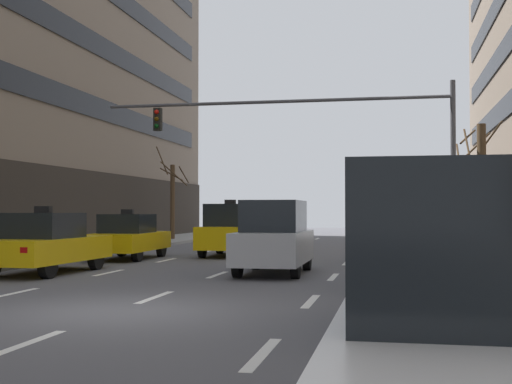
{
  "coord_description": "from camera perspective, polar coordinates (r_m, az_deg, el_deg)",
  "views": [
    {
      "loc": [
        4.77,
        -11.31,
        1.75
      ],
      "look_at": [
        -0.27,
        13.72,
        2.46
      ],
      "focal_mm": 48.27,
      "sensor_mm": 36.0,
      "label": 1
    }
  ],
  "objects": [
    {
      "name": "lane_stripe_l3_s8",
      "position": [
        33.4,
        8.66,
        -4.56
      ],
      "size": [
        0.16,
        2.0,
        0.01
      ],
      "primitive_type": "cube",
      "color": "silver",
      "rests_on": "ground"
    },
    {
      "name": "lane_stripe_l3_s3",
      "position": [
        8.64,
        0.53,
        -13.25
      ],
      "size": [
        0.16,
        2.0,
        0.01
      ],
      "primitive_type": "cube",
      "color": "silver",
      "rests_on": "ground"
    },
    {
      "name": "lane_stripe_l3_s9",
      "position": [
        38.39,
        9.01,
        -4.17
      ],
      "size": [
        0.16,
        2.0,
        0.01
      ],
      "primitive_type": "cube",
      "color": "silver",
      "rests_on": "ground"
    },
    {
      "name": "lane_stripe_l2_s9",
      "position": [
        38.65,
        4.29,
        -4.17
      ],
      "size": [
        0.16,
        2.0,
        0.01
      ],
      "primitive_type": "cube",
      "color": "silver",
      "rests_on": "ground"
    },
    {
      "name": "lane_stripe_l1_s8",
      "position": [
        34.29,
        -2.03,
        -4.5
      ],
      "size": [
        0.16,
        2.0,
        0.01
      ],
      "primitive_type": "cube",
      "color": "silver",
      "rests_on": "ground"
    },
    {
      "name": "traffic_signal_0",
      "position": [
        24.44,
        6.19,
        4.86
      ],
      "size": [
        12.53,
        0.35,
        6.08
      ],
      "color": "#4C4C51",
      "rests_on": "sidewalk_right"
    },
    {
      "name": "lane_stripe_l1_s5",
      "position": [
        20.04,
        -12.1,
        -6.55
      ],
      "size": [
        0.16,
        2.0,
        0.01
      ],
      "primitive_type": "cube",
      "color": "silver",
      "rests_on": "ground"
    },
    {
      "name": "lane_stripe_l2_s8",
      "position": [
        33.7,
        3.24,
        -4.55
      ],
      "size": [
        0.16,
        2.0,
        0.01
      ],
      "primitive_type": "cube",
      "color": "silver",
      "rests_on": "ground"
    },
    {
      "name": "ground_plane",
      "position": [
        12.4,
        -11.53,
        -9.67
      ],
      "size": [
        120.0,
        120.0,
        0.0
      ],
      "primitive_type": "plane",
      "color": "#515156"
    },
    {
      "name": "lane_stripe_l1_s4",
      "position": [
        15.6,
        -19.51,
        -7.93
      ],
      "size": [
        0.16,
        2.0,
        0.01
      ],
      "primitive_type": "cube",
      "color": "silver",
      "rests_on": "ground"
    },
    {
      "name": "lane_stripe_l2_s10",
      "position": [
        43.61,
        5.11,
        -3.87
      ],
      "size": [
        0.16,
        2.0,
        0.01
      ],
      "primitive_type": "cube",
      "color": "silver",
      "rests_on": "ground"
    },
    {
      "name": "lane_stripe_l3_s5",
      "position": [
        18.47,
        6.43,
        -7.01
      ],
      "size": [
        0.16,
        2.0,
        0.01
      ],
      "primitive_type": "cube",
      "color": "silver",
      "rests_on": "ground"
    },
    {
      "name": "lane_stripe_l3_s6",
      "position": [
        23.43,
        7.49,
        -5.85
      ],
      "size": [
        0.16,
        2.0,
        0.01
      ],
      "primitive_type": "cube",
      "color": "silver",
      "rests_on": "ground"
    },
    {
      "name": "lane_stripe_l2_s4",
      "position": [
        14.25,
        -8.36,
        -8.61
      ],
      "size": [
        0.16,
        2.0,
        0.01
      ],
      "primitive_type": "cube",
      "color": "silver",
      "rests_on": "ground"
    },
    {
      "name": "taxi_driving_3",
      "position": [
        26.88,
        -2.15,
        -3.17
      ],
      "size": [
        1.78,
        4.19,
        2.19
      ],
      "color": "black",
      "rests_on": "ground"
    },
    {
      "name": "lane_stripe_l2_s3",
      "position": [
        9.74,
        -18.56,
        -11.84
      ],
      "size": [
        0.16,
        2.0,
        0.01
      ],
      "primitive_type": "cube",
      "color": "silver",
      "rests_on": "ground"
    },
    {
      "name": "taxi_driving_2",
      "position": [
        20.19,
        -17.02,
        -4.1
      ],
      "size": [
        2.0,
        4.58,
        1.89
      ],
      "color": "black",
      "rests_on": "ground"
    },
    {
      "name": "lane_stripe_l3_s10",
      "position": [
        43.38,
        9.29,
        -3.87
      ],
      "size": [
        0.16,
        2.0,
        0.01
      ],
      "primitive_type": "cube",
      "color": "silver",
      "rests_on": "ground"
    },
    {
      "name": "taxi_driving_4",
      "position": [
        32.62,
        0.27,
        -3.24
      ],
      "size": [
        1.92,
        4.42,
        1.82
      ],
      "color": "black",
      "rests_on": "ground"
    },
    {
      "name": "lane_stripe_l2_s7",
      "position": [
        28.77,
        1.82,
        -5.07
      ],
      "size": [
        0.16,
        2.0,
        0.01
      ],
      "primitive_type": "cube",
      "color": "silver",
      "rests_on": "ground"
    },
    {
      "name": "lane_stripe_l2_s6",
      "position": [
        23.86,
        -0.18,
        -5.78
      ],
      "size": [
        0.16,
        2.0,
        0.01
      ],
      "primitive_type": "cube",
      "color": "silver",
      "rests_on": "ground"
    },
    {
      "name": "street_tree_1",
      "position": [
        40.17,
        -6.93,
        -0.54
      ],
      "size": [
        2.06,
        1.7,
        5.39
      ],
      "color": "#4C3823",
      "rests_on": "sidewalk_left"
    },
    {
      "name": "car_parked_2",
      "position": [
        16.24,
        13.27,
        -3.87
      ],
      "size": [
        2.0,
        4.58,
        2.2
      ],
      "color": "black",
      "rests_on": "ground"
    },
    {
      "name": "lane_stripe_l1_s7",
      "position": [
        29.46,
        -4.3,
        -4.98
      ],
      "size": [
        0.16,
        2.0,
        0.01
      ],
      "primitive_type": "cube",
      "color": "silver",
      "rests_on": "ground"
    },
    {
      "name": "car_parked_1",
      "position": [
        10.4,
        14.34,
        -5.43
      ],
      "size": [
        1.85,
        4.35,
        2.1
      ],
      "color": "black",
      "rests_on": "ground"
    },
    {
      "name": "lane_stripe_l1_s6",
      "position": [
        24.69,
        -7.45,
        -5.63
      ],
      "size": [
        0.16,
        2.0,
        0.01
      ],
      "primitive_type": "cube",
      "color": "silver",
      "rests_on": "ground"
    },
    {
      "name": "car_parked_0",
      "position": [
        4.5,
        18.33,
        -11.16
      ],
      "size": [
        1.73,
        4.14,
        2.0
      ],
      "color": "black",
      "rests_on": "ground"
    },
    {
      "name": "lane_stripe_l2_s5",
      "position": [
        19.0,
        -3.22,
        -6.86
      ],
      "size": [
        0.16,
        2.0,
        0.01
      ],
      "primitive_type": "cube",
      "color": "silver",
      "rests_on": "ground"
    },
    {
      "name": "lane_stripe_l3_s4",
      "position": [
        13.52,
        4.57,
        -9.01
      ],
      "size": [
        0.16,
        2.0,
        0.01
      ],
      "primitive_type": "cube",
      "color": "silver",
      "rests_on": "ground"
    },
    {
      "name": "car_parked_3",
      "position": [
        23.43,
        12.69,
        -3.31
      ],
      "size": [
        1.82,
        4.28,
        2.07
      ],
      "color": "black",
      "rests_on": "ground"
    },
    {
      "name": "lane_stripe_l3_s7",
      "position": [
        28.41,
        8.18,
        -5.09
      ],
      "size": [
        0.16,
        2.0,
        0.01
      ],
      "primitive_type": "cube",
      "color": "silver",
      "rests_on": "ground"
    },
    {
      "name": "car_driving_0",
      "position": [
        19.22,
        1.53,
        -3.77
      ],
      "size": [
        1.81,
        4.24,
        2.04
      ],
      "color": "black",
      "rests_on": "ground"
    },
    {
      "name": "lane_stripe_l1_s9",
      "position": [
        39.17,
        -0.33,
        -4.14
      ],
      "size": [
        0.16,
        2.0,
        0.01
      ],
      "primitive_type": "cube",
      "color": "silver",
      "rests_on": "ground"
    },
    {
      "name": "taxi_driving_1",
      "position": [
        25.53,
        -10.51,
        -3.67
      ],
      "size": [
        1.92,
        4.41,
        1.82
      ],
      "color": "black",
      "rests_on": "ground"
    },
    {
      "name": "lane_stripe_l1_s10",
      "position": [
        44.07,
        0.99,
        -3.85
      ],
      "size": [
        0.16,
        2.0,
        0.01
      ],
      "primitive_type": "cube",
      "color": "silver",
      "rests_on": "ground"
    },
    {
      "name": "street_tree_0",
      "position": [
        26.03,
        18.16,
        0.43
      ],
      "size": [
        1.59,
        1.65,
        4.84
      ],
      "color": "#4C3823",
      "rests_on": "sidewalk_right"
    }
  ]
}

